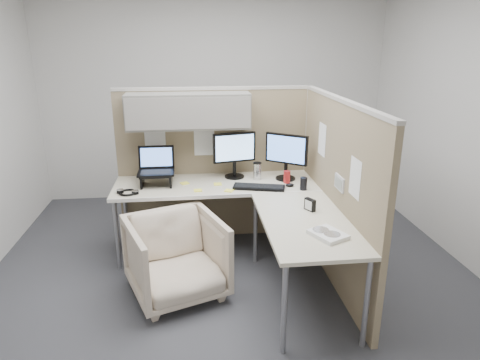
{
  "coord_description": "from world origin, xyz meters",
  "views": [
    {
      "loc": [
        -0.33,
        -3.46,
        2.09
      ],
      "look_at": [
        0.1,
        0.25,
        0.85
      ],
      "focal_mm": 32.0,
      "sensor_mm": 36.0,
      "label": 1
    }
  ],
  "objects": [
    {
      "name": "laptop_station",
      "position": [
        -0.68,
        0.57,
        0.87
      ],
      "size": [
        0.35,
        0.3,
        0.36
      ],
      "color": "black",
      "rests_on": "desk"
    },
    {
      "name": "partition_right",
      "position": [
        0.9,
        -0.07,
        0.82
      ],
      "size": [
        0.07,
        2.03,
        1.63
      ],
      "color": "#8E7B5D",
      "rests_on": "ground"
    },
    {
      "name": "desk_clock",
      "position": [
        0.63,
        -0.26,
        0.78
      ],
      "size": [
        0.08,
        0.11,
        0.1
      ],
      "rotation": [
        0.0,
        0.0,
        -1.08
      ],
      "color": "black",
      "rests_on": "desk"
    },
    {
      "name": "desk",
      "position": [
        0.12,
        0.13,
        0.69
      ],
      "size": [
        2.0,
        1.98,
        0.73
      ],
      "color": "beige",
      "rests_on": "ground"
    },
    {
      "name": "mouse",
      "position": [
        0.6,
        0.36,
        0.75
      ],
      "size": [
        0.09,
        0.06,
        0.03
      ],
      "primitive_type": "ellipsoid",
      "rotation": [
        0.0,
        0.0,
        0.05
      ],
      "color": "black",
      "rests_on": "desk"
    },
    {
      "name": "sticky_note_a",
      "position": [
        -0.29,
        0.34,
        0.73
      ],
      "size": [
        0.08,
        0.08,
        0.01
      ],
      "primitive_type": "cube",
      "rotation": [
        0.0,
        0.0,
        0.07
      ],
      "color": "#FFF443",
      "rests_on": "desk"
    },
    {
      "name": "ground",
      "position": [
        0.0,
        0.0,
        0.0
      ],
      "size": [
        4.5,
        4.5,
        0.0
      ],
      "primitive_type": "plane",
      "color": "#36363B",
      "rests_on": "ground"
    },
    {
      "name": "office_chair",
      "position": [
        -0.49,
        -0.23,
        0.38
      ],
      "size": [
        0.93,
        0.9,
        0.76
      ],
      "primitive_type": "imported",
      "rotation": [
        0.0,
        0.0,
        0.35
      ],
      "color": "beige",
      "rests_on": "ground"
    },
    {
      "name": "partition_back",
      "position": [
        -0.22,
        0.83,
        1.1
      ],
      "size": [
        2.0,
        0.36,
        1.63
      ],
      "color": "#8E7B5D",
      "rests_on": "ground"
    },
    {
      "name": "soda_can_green",
      "position": [
        0.7,
        0.25,
        0.79
      ],
      "size": [
        0.07,
        0.07,
        0.12
      ],
      "primitive_type": "cylinder",
      "color": "black",
      "rests_on": "desk"
    },
    {
      "name": "headphones",
      "position": [
        -0.93,
        0.33,
        0.74
      ],
      "size": [
        0.21,
        0.21,
        0.03
      ],
      "rotation": [
        0.0,
        0.0,
        -0.31
      ],
      "color": "black",
      "rests_on": "desk"
    },
    {
      "name": "sticky_note_c",
      "position": [
        -0.41,
        0.56,
        0.73
      ],
      "size": [
        0.1,
        0.1,
        0.01
      ],
      "primitive_type": "cube",
      "rotation": [
        0.0,
        0.0,
        0.42
      ],
      "color": "#FFF443",
      "rests_on": "desk"
    },
    {
      "name": "soda_can_silver",
      "position": [
        0.59,
        0.47,
        0.79
      ],
      "size": [
        0.07,
        0.07,
        0.12
      ],
      "primitive_type": "cylinder",
      "color": "#B21E1E",
      "rests_on": "desk"
    },
    {
      "name": "sticky_note_d",
      "position": [
        -0.09,
        0.5,
        0.73
      ],
      "size": [
        0.08,
        0.08,
        0.01
      ],
      "primitive_type": "cube",
      "rotation": [
        0.0,
        0.0,
        0.02
      ],
      "color": "#FFF443",
      "rests_on": "desk"
    },
    {
      "name": "paper_stack",
      "position": [
        0.62,
        -0.75,
        0.75
      ],
      "size": [
        0.29,
        0.31,
        0.03
      ],
      "rotation": [
        0.0,
        0.0,
        0.45
      ],
      "color": "white",
      "rests_on": "desk"
    },
    {
      "name": "travel_mug",
      "position": [
        0.32,
        0.61,
        0.82
      ],
      "size": [
        0.08,
        0.08,
        0.18
      ],
      "color": "silver",
      "rests_on": "desk"
    },
    {
      "name": "keyboard",
      "position": [
        0.29,
        0.34,
        0.74
      ],
      "size": [
        0.51,
        0.28,
        0.02
      ],
      "primitive_type": "cube",
      "rotation": [
        0.0,
        0.0,
        -0.26
      ],
      "color": "black",
      "rests_on": "desk"
    },
    {
      "name": "monitor_right",
      "position": [
        0.6,
        0.59,
        1.0
      ],
      "size": [
        0.38,
        0.28,
        0.47
      ],
      "rotation": [
        0.0,
        0.0,
        -0.62
      ],
      "color": "black",
      "rests_on": "desk"
    },
    {
      "name": "sticky_note_b",
      "position": [
        0.0,
        0.3,
        0.73
      ],
      "size": [
        0.1,
        0.1,
        0.01
      ],
      "primitive_type": "cube",
      "rotation": [
        0.0,
        0.0,
        -0.43
      ],
      "color": "#FFF443",
      "rests_on": "desk"
    },
    {
      "name": "monitor_left",
      "position": [
        0.1,
        0.71,
        1.0
      ],
      "size": [
        0.44,
        0.2,
        0.47
      ],
      "rotation": [
        0.0,
        0.0,
        0.2
      ],
      "color": "black",
      "rests_on": "desk"
    }
  ]
}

